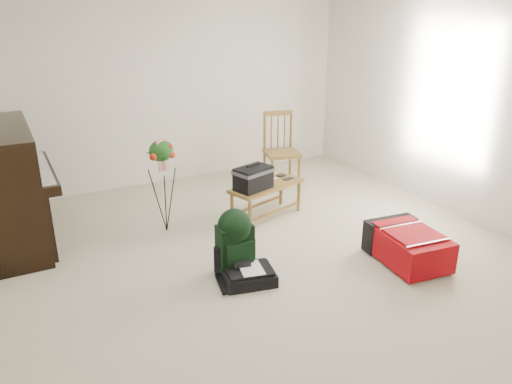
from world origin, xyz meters
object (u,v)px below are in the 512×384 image
red_suitcase (404,243)px  dining_chair (280,151)px  bench (255,179)px  green_backpack (235,239)px  black_duffel (249,275)px  flower_stand (164,187)px  piano (10,190)px

red_suitcase → dining_chair: bearing=96.3°
bench → dining_chair: (0.84, 0.87, -0.01)m
dining_chair → red_suitcase: dining_chair is taller
green_backpack → black_duffel: bearing=-78.8°
bench → black_duffel: bench is taller
bench → flower_stand: (-1.01, 0.19, 0.03)m
piano → flower_stand: bearing=-16.7°
piano → flower_stand: (1.47, -0.44, -0.08)m
piano → bench: bearing=-14.3°
piano → black_duffel: (1.79, -1.83, -0.53)m
dining_chair → flower_stand: flower_stand is taller
piano → black_duffel: bearing=-45.8°
piano → bench: size_ratio=1.53×
bench → red_suitcase: bearing=-78.5°
red_suitcase → green_backpack: size_ratio=1.30×
green_backpack → bench: bearing=55.7°
black_duffel → green_backpack: (-0.03, 0.21, 0.28)m
piano → black_duffel: piano is taller
bench → green_backpack: 1.24m
bench → green_backpack: bench is taller
red_suitcase → green_backpack: green_backpack is taller
red_suitcase → black_duffel: red_suitcase is taller
red_suitcase → black_duffel: 1.58m
dining_chair → bench: bearing=-121.1°
bench → black_duffel: bearing=-137.3°
red_suitcase → black_duffel: size_ratio=1.59×
piano → red_suitcase: bearing=-33.1°
black_duffel → green_backpack: size_ratio=0.81×
bench → dining_chair: bearing=28.8°
piano → flower_stand: 1.54m
bench → red_suitcase: bench is taller
piano → flower_stand: piano is taller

